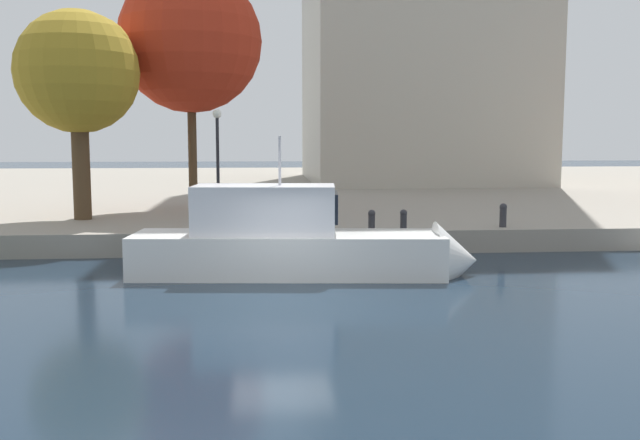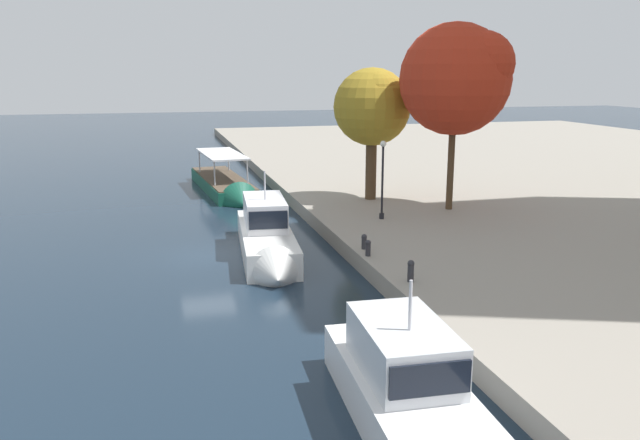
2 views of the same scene
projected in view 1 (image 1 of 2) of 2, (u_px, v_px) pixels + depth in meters
The scene contains 9 objects.
ground_plane at pixel (282, 297), 17.35m from camera, with size 220.00×220.00×0.00m, color #192838.
dock_promenade at pixel (267, 188), 50.65m from camera, with size 120.00×55.00×0.79m, color gray.
motor_yacht_1 at pixel (304, 248), 20.06m from camera, with size 10.01×3.17×4.65m.
mooring_bollard_0 at pixel (503, 214), 24.78m from camera, with size 0.27×0.27×0.85m.
mooring_bollard_1 at pixel (372, 219), 24.14m from camera, with size 0.26×0.26×0.69m.
mooring_bollard_2 at pixel (404, 219), 24.05m from camera, with size 0.25×0.25×0.71m.
lamp_post at pixel (218, 161), 26.25m from camera, with size 0.33×0.33×4.20m.
tree_0 at pixel (194, 37), 30.16m from camera, with size 6.16×6.16×10.40m.
tree_1 at pixel (81, 69), 26.58m from camera, with size 4.67×4.67×7.99m.
Camera 1 is at (-0.53, -17.04, 3.88)m, focal length 39.31 mm.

